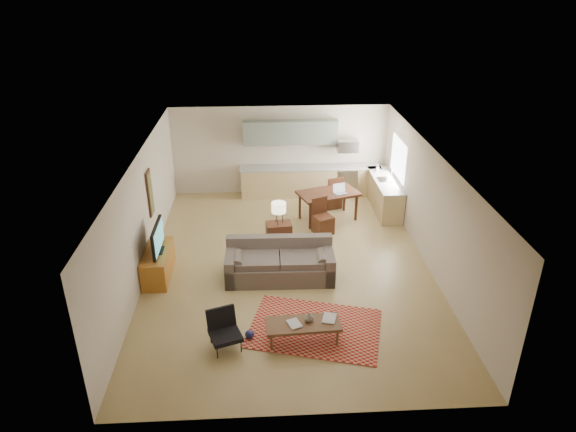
{
  "coord_description": "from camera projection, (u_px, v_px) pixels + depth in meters",
  "views": [
    {
      "loc": [
        -0.6,
        -10.35,
        6.28
      ],
      "look_at": [
        0.0,
        0.3,
        1.15
      ],
      "focal_mm": 32.0,
      "sensor_mm": 36.0,
      "label": 1
    }
  ],
  "objects": [
    {
      "name": "dining_chair_near",
      "position": [
        323.0,
        217.0,
        13.36
      ],
      "size": [
        0.61,
        0.62,
        0.95
      ],
      "primitive_type": null,
      "rotation": [
        0.0,
        0.0,
        0.42
      ],
      "color": "#3B1D11",
      "rests_on": "floor"
    },
    {
      "name": "laptop",
      "position": [
        341.0,
        189.0,
        13.83
      ],
      "size": [
        0.4,
        0.34,
        0.26
      ],
      "primitive_type": null,
      "rotation": [
        0.0,
        0.0,
        0.29
      ],
      "color": "#A5A8AD",
      "rests_on": "dining_table"
    },
    {
      "name": "tv",
      "position": [
        157.0,
        238.0,
        11.24
      ],
      "size": [
        0.11,
        1.08,
        0.65
      ],
      "primitive_type": null,
      "color": "black",
      "rests_on": "tv_credenza"
    },
    {
      "name": "armchair",
      "position": [
        225.0,
        332.0,
        9.3
      ],
      "size": [
        0.8,
        0.8,
        0.71
      ],
      "primitive_type": null,
      "rotation": [
        0.0,
        0.0,
        0.34
      ],
      "color": "black",
      "rests_on": "floor"
    },
    {
      "name": "dining_chair_far",
      "position": [
        332.0,
        191.0,
        14.85
      ],
      "size": [
        0.59,
        0.61,
        0.98
      ],
      "primitive_type": null,
      "rotation": [
        0.0,
        0.0,
        3.43
      ],
      "color": "#3B1D11",
      "rests_on": "floor"
    },
    {
      "name": "table_lamp",
      "position": [
        279.0,
        213.0,
        12.34
      ],
      "size": [
        0.41,
        0.41,
        0.57
      ],
      "primitive_type": null,
      "rotation": [
        0.0,
        0.0,
        0.2
      ],
      "color": "beige",
      "rests_on": "console_table"
    },
    {
      "name": "kitchen_counter_back",
      "position": [
        310.0,
        181.0,
        15.68
      ],
      "size": [
        4.26,
        0.64,
        0.92
      ],
      "primitive_type": null,
      "color": "tan",
      "rests_on": "ground"
    },
    {
      "name": "console_table",
      "position": [
        279.0,
        236.0,
        12.62
      ],
      "size": [
        0.65,
        0.47,
        0.71
      ],
      "primitive_type": null,
      "rotation": [
        0.0,
        0.0,
        0.1
      ],
      "color": "#3B1D11",
      "rests_on": "floor"
    },
    {
      "name": "upper_cabinets",
      "position": [
        290.0,
        132.0,
        15.14
      ],
      "size": [
        2.8,
        0.34,
        0.7
      ],
      "primitive_type": "cube",
      "color": "gray",
      "rests_on": "room"
    },
    {
      "name": "dining_table",
      "position": [
        328.0,
        206.0,
        14.14
      ],
      "size": [
        1.82,
        1.39,
        0.81
      ],
      "primitive_type": null,
      "rotation": [
        0.0,
        0.0,
        0.33
      ],
      "color": "#3B1D11",
      "rests_on": "floor"
    },
    {
      "name": "book_a",
      "position": [
        289.0,
        325.0,
        9.35
      ],
      "size": [
        0.41,
        0.44,
        0.03
      ],
      "primitive_type": "imported",
      "rotation": [
        0.0,
        0.0,
        0.36
      ],
      "color": "maroon",
      "rests_on": "coffee_table"
    },
    {
      "name": "kitchen_counter_right",
      "position": [
        384.0,
        194.0,
        14.72
      ],
      "size": [
        0.64,
        2.26,
        0.92
      ],
      "primitive_type": null,
      "color": "tan",
      "rests_on": "ground"
    },
    {
      "name": "rug",
      "position": [
        315.0,
        328.0,
        9.95
      ],
      "size": [
        2.84,
        2.31,
        0.02
      ],
      "primitive_type": "cube",
      "rotation": [
        0.0,
        0.0,
        -0.27
      ],
      "color": "maroon",
      "rests_on": "floor"
    },
    {
      "name": "book_b",
      "position": [
        323.0,
        317.0,
        9.57
      ],
      "size": [
        0.42,
        0.46,
        0.02
      ],
      "primitive_type": "imported",
      "rotation": [
        0.0,
        0.0,
        -0.28
      ],
      "color": "navy",
      "rests_on": "coffee_table"
    },
    {
      "name": "vase",
      "position": [
        309.0,
        317.0,
        9.46
      ],
      "size": [
        0.19,
        0.19,
        0.18
      ],
      "primitive_type": "imported",
      "rotation": [
        0.0,
        0.0,
        -0.08
      ],
      "color": "black",
      "rests_on": "coffee_table"
    },
    {
      "name": "soap_bottle",
      "position": [
        378.0,
        168.0,
        15.07
      ],
      "size": [
        0.09,
        0.09,
        0.19
      ],
      "primitive_type": "imported",
      "rotation": [
        0.0,
        0.0,
        -0.0
      ],
      "color": "beige",
      "rests_on": "kitchen_counter_right"
    },
    {
      "name": "tv_credenza",
      "position": [
        158.0,
        264.0,
        11.52
      ],
      "size": [
        0.54,
        1.4,
        0.65
      ],
      "primitive_type": null,
      "color": "#98571A",
      "rests_on": "floor"
    },
    {
      "name": "room",
      "position": [
        289.0,
        214.0,
        11.48
      ],
      "size": [
        9.0,
        9.0,
        9.0
      ],
      "color": "#A08650",
      "rests_on": "ground"
    },
    {
      "name": "window_right",
      "position": [
        398.0,
        158.0,
        14.26
      ],
      "size": [
        0.02,
        1.4,
        1.05
      ],
      "primitive_type": "cube",
      "color": "white",
      "rests_on": "room"
    },
    {
      "name": "kitchen_microwave",
      "position": [
        348.0,
        146.0,
        15.28
      ],
      "size": [
        0.62,
        0.4,
        0.35
      ],
      "primitive_type": "cube",
      "color": "#A5A8AD",
      "rests_on": "room"
    },
    {
      "name": "kitchen_range",
      "position": [
        346.0,
        180.0,
        15.74
      ],
      "size": [
        0.62,
        0.62,
        0.9
      ],
      "primitive_type": "cube",
      "color": "#A5A8AD",
      "rests_on": "ground"
    },
    {
      "name": "sofa",
      "position": [
        280.0,
        261.0,
        11.4
      ],
      "size": [
        2.53,
        1.14,
        0.87
      ],
      "primitive_type": null,
      "rotation": [
        0.0,
        0.0,
        -0.02
      ],
      "color": "brown",
      "rests_on": "floor"
    },
    {
      "name": "coffee_table",
      "position": [
        303.0,
        332.0,
        9.53
      ],
      "size": [
        1.42,
        0.63,
        0.42
      ],
      "primitive_type": null,
      "rotation": [
        0.0,
        0.0,
        0.06
      ],
      "color": "#50321B",
      "rests_on": "floor"
    },
    {
      "name": "wall_art_left",
      "position": [
        150.0,
        193.0,
        12.04
      ],
      "size": [
        0.06,
        0.42,
        1.1
      ],
      "primitive_type": null,
      "color": "olive",
      "rests_on": "room"
    },
    {
      "name": "triptych",
      "position": [
        277.0,
        138.0,
        15.33
      ],
      "size": [
        1.7,
        0.04,
        0.5
      ],
      "primitive_type": null,
      "color": "beige",
      "rests_on": "room"
    }
  ]
}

